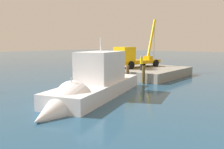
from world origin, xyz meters
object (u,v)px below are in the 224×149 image
salvaged_car (108,74)px  moored_yacht (89,92)px  crane_truck (133,57)px  dock_worker (141,63)px

salvaged_car → moored_yacht: 9.51m
salvaged_car → crane_truck: bearing=-178.6°
crane_truck → moored_yacht: (13.73, 4.90, -1.89)m
crane_truck → dock_worker: (2.19, 2.64, -0.48)m
salvaged_car → moored_yacht: (8.23, 4.77, -0.14)m
dock_worker → salvaged_car: size_ratio=0.42×
dock_worker → moored_yacht: moored_yacht is taller
crane_truck → salvaged_car: bearing=1.4°
dock_worker → salvaged_car: dock_worker is taller
dock_worker → salvaged_car: (3.31, -2.51, -1.27)m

